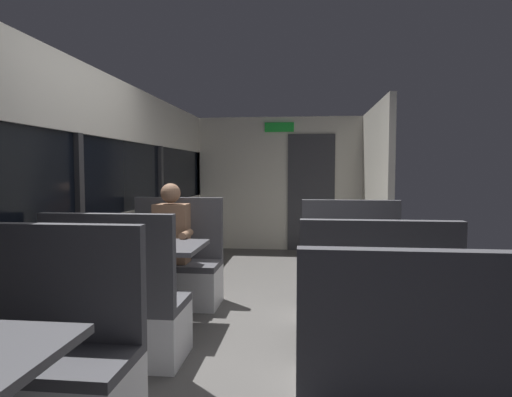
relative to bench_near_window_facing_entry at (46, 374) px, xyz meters
name	(u,v)px	position (x,y,z in m)	size (l,w,h in m)	color
ground_plane	(249,342)	(0.89, 1.39, -0.34)	(3.30, 9.20, 0.02)	#514F4C
carriage_window_panel_left	(77,204)	(-0.56, 1.39, 0.78)	(0.09, 8.48, 2.30)	beige
carriage_end_bulkhead	(283,184)	(0.95, 5.59, 0.81)	(2.90, 0.11, 2.30)	beige
carriage_aisle_panel_right	(375,187)	(2.34, 4.39, 0.82)	(0.08, 2.40, 2.30)	beige
bench_near_window_facing_entry	(46,374)	(0.00, 0.00, 0.00)	(0.95, 0.50, 1.10)	silver
dining_table_mid_window	(151,256)	(0.00, 1.61, 0.31)	(0.90, 0.70, 0.74)	#9E9EA3
bench_mid_window_facing_end	(119,317)	(0.00, 0.91, 0.00)	(0.95, 0.50, 1.10)	silver
bench_mid_window_facing_entry	(175,272)	(0.00, 2.31, 0.00)	(0.95, 0.50, 1.10)	silver
dining_table_rear_aisle	(361,266)	(1.79, 1.41, 0.31)	(0.90, 0.70, 0.74)	#9E9EA3
bench_rear_aisle_facing_end	(374,337)	(1.79, 0.71, 0.00)	(0.95, 0.50, 1.10)	silver
bench_rear_aisle_facing_entry	(352,282)	(1.79, 2.11, 0.00)	(0.95, 0.50, 1.10)	silver
seated_passenger	(172,254)	(0.00, 2.24, 0.21)	(0.47, 0.55, 1.26)	#26262D
coffee_cup_primary	(147,238)	(-0.06, 1.67, 0.46)	(0.07, 0.07, 0.09)	#B23333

